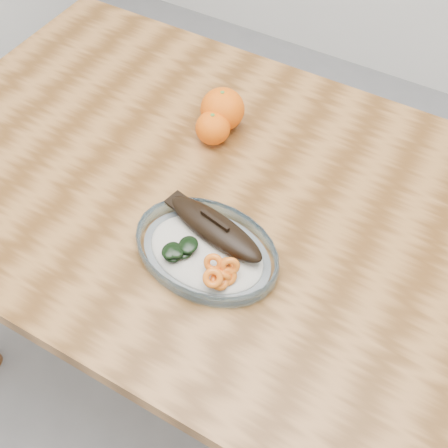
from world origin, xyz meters
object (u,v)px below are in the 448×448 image
(plated_meal, at_px, (207,249))
(orange_right, at_px, (213,128))
(dining_table, at_px, (205,215))
(orange_left, at_px, (222,109))

(plated_meal, xyz_separation_m, orange_right, (-0.13, 0.24, 0.02))
(plated_meal, bearing_deg, dining_table, 124.87)
(orange_left, relative_size, orange_right, 1.28)
(dining_table, height_order, plated_meal, plated_meal)
(orange_left, xyz_separation_m, orange_right, (0.01, -0.05, -0.01))
(plated_meal, height_order, orange_right, plated_meal)
(orange_left, height_order, orange_right, orange_left)
(dining_table, distance_m, orange_left, 0.21)
(dining_table, distance_m, orange_right, 0.17)
(plated_meal, distance_m, orange_right, 0.28)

